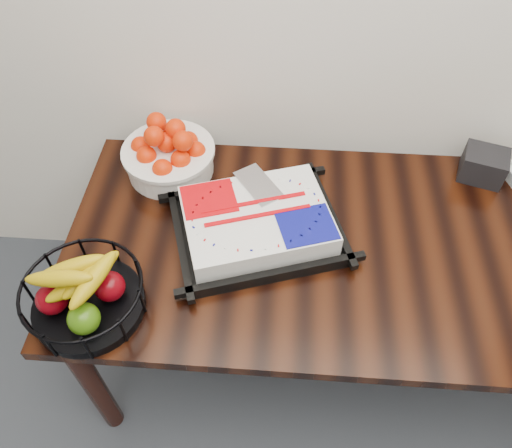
# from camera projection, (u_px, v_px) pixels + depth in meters

# --- Properties ---
(table) EXTENTS (1.80, 0.90, 0.75)m
(table) POSITION_uv_depth(u_px,v_px,m) (338.00, 259.00, 1.69)
(table) COLOR black
(table) RESTS_ON ground
(cake_tray) EXTENTS (0.62, 0.55, 0.11)m
(cake_tray) POSITION_uv_depth(u_px,v_px,m) (257.00, 223.00, 1.61)
(cake_tray) COLOR black
(cake_tray) RESTS_ON table
(tangerine_bowl) EXTENTS (0.33, 0.33, 0.21)m
(tangerine_bowl) POSITION_uv_depth(u_px,v_px,m) (168.00, 151.00, 1.77)
(tangerine_bowl) COLOR white
(tangerine_bowl) RESTS_ON table
(fruit_basket) EXTENTS (0.34, 0.34, 0.18)m
(fruit_basket) POSITION_uv_depth(u_px,v_px,m) (84.00, 295.00, 1.41)
(fruit_basket) COLOR black
(fruit_basket) RESTS_ON table
(napkin_box) EXTENTS (0.18, 0.16, 0.11)m
(napkin_box) POSITION_uv_depth(u_px,v_px,m) (483.00, 165.00, 1.78)
(napkin_box) COLOR black
(napkin_box) RESTS_ON table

